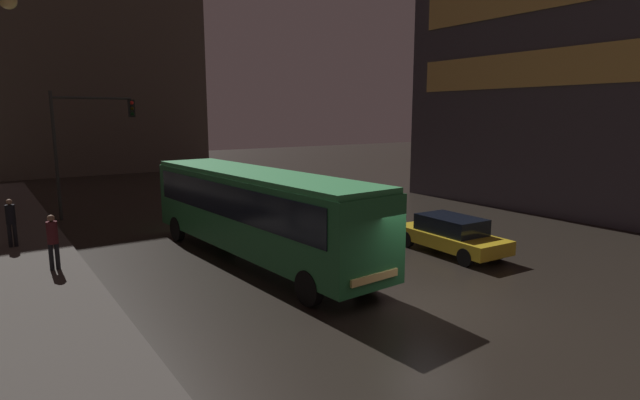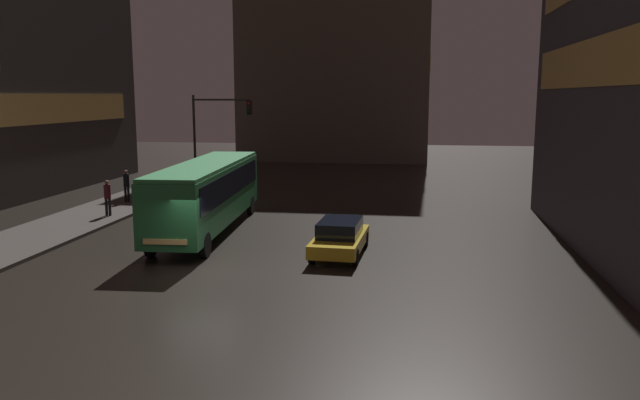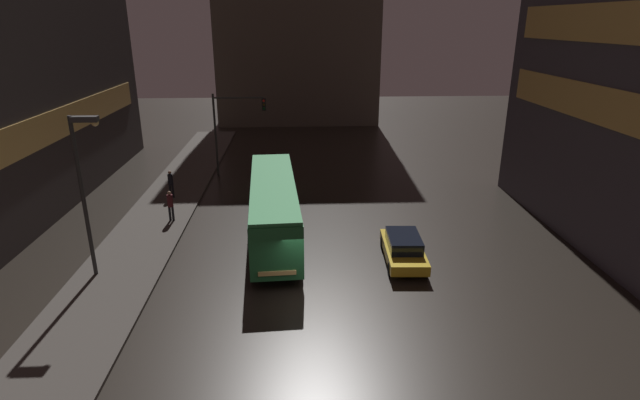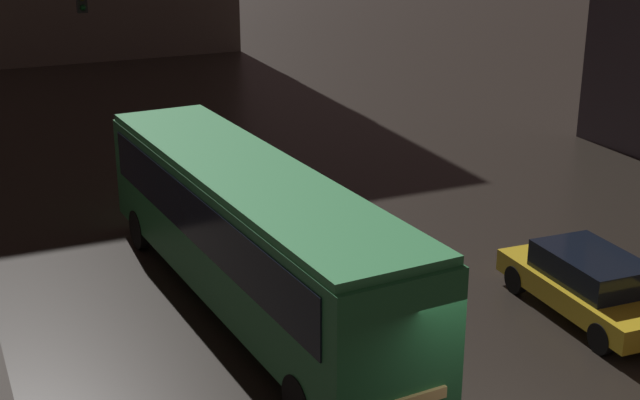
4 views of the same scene
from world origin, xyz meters
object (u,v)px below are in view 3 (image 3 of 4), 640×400
object	(u,v)px
street_lamp_sidewalk	(85,172)
pedestrian_mid	(171,182)
car_taxi	(403,248)
traffic_light_main	(233,121)
bus_near	(273,204)
pedestrian_near	(170,204)

from	to	relation	value
street_lamp_sidewalk	pedestrian_mid	bearing A→B (deg)	85.40
car_taxi	traffic_light_main	world-z (taller)	traffic_light_main
traffic_light_main	street_lamp_sidewalk	size ratio (longest dim) A/B	0.85
car_taxi	pedestrian_mid	bearing A→B (deg)	-32.95
bus_near	street_lamp_sidewalk	bearing A→B (deg)	23.86
pedestrian_mid	traffic_light_main	xyz separation A→B (m)	(3.67, 5.19, 3.06)
traffic_light_main	car_taxi	bearing A→B (deg)	-56.67
bus_near	pedestrian_near	distance (m)	6.61
pedestrian_mid	traffic_light_main	world-z (taller)	traffic_light_main
pedestrian_near	bus_near	bearing A→B (deg)	46.25
traffic_light_main	street_lamp_sidewalk	bearing A→B (deg)	-105.99
pedestrian_near	traffic_light_main	bearing A→B (deg)	141.40
car_taxi	pedestrian_mid	distance (m)	16.64
bus_near	pedestrian_near	world-z (taller)	bus_near
traffic_light_main	pedestrian_mid	bearing A→B (deg)	-125.27
bus_near	pedestrian_mid	size ratio (longest dim) A/B	6.50
traffic_light_main	street_lamp_sidewalk	world-z (taller)	street_lamp_sidewalk
bus_near	traffic_light_main	xyz separation A→B (m)	(-3.36, 11.72, 2.31)
pedestrian_mid	traffic_light_main	bearing A→B (deg)	43.89
car_taxi	pedestrian_near	xyz separation A→B (m)	(-12.56, 5.62, 0.49)
pedestrian_mid	street_lamp_sidewalk	distance (m)	11.30
bus_near	pedestrian_near	xyz separation A→B (m)	(-6.11, 2.42, -0.77)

